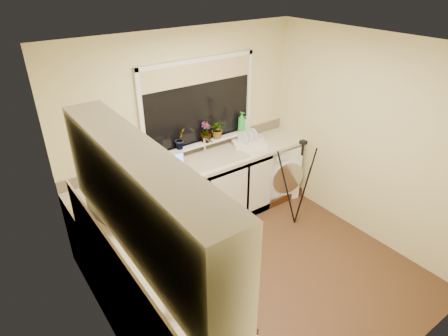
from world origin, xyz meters
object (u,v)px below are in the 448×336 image
(kettle, at_px, (131,218))
(soap_bottle_clear, at_px, (246,123))
(washing_machine, at_px, (274,168))
(soap_bottle_green, at_px, (242,122))
(steel_jar, at_px, (170,308))
(plant_d, at_px, (218,129))
(laptop, at_px, (175,169))
(dish_rack, at_px, (249,143))
(tripod, at_px, (299,184))
(plant_c, at_px, (206,132))
(plant_b, at_px, (180,139))
(cup_back, at_px, (257,140))
(cup_left, at_px, (188,305))
(microwave, at_px, (117,206))

(kettle, relative_size, soap_bottle_clear, 1.08)
(washing_machine, height_order, soap_bottle_green, soap_bottle_green)
(steel_jar, relative_size, plant_d, 0.47)
(washing_machine, distance_m, steel_jar, 3.27)
(laptop, relative_size, dish_rack, 0.73)
(tripod, bearing_deg, washing_machine, 65.58)
(plant_d, bearing_deg, plant_c, -175.32)
(kettle, height_order, plant_b, plant_b)
(tripod, xyz_separation_m, steel_jar, (-2.41, -1.07, 0.36))
(steel_jar, relative_size, cup_back, 0.98)
(plant_c, bearing_deg, soap_bottle_clear, -0.38)
(dish_rack, height_order, cup_left, cup_left)
(washing_machine, relative_size, plant_b, 3.20)
(steel_jar, relative_size, plant_c, 0.44)
(dish_rack, height_order, tripod, tripod)
(tripod, distance_m, plant_c, 1.35)
(dish_rack, distance_m, soap_bottle_clear, 0.28)
(soap_bottle_green, bearing_deg, dish_rack, -91.08)
(plant_c, bearing_deg, dish_rack, -15.56)
(soap_bottle_clear, xyz_separation_m, cup_left, (-2.16, -2.04, -0.20))
(cup_left, bearing_deg, microwave, 88.81)
(cup_back, bearing_deg, laptop, -176.34)
(plant_c, relative_size, soap_bottle_green, 0.98)
(cup_back, xyz_separation_m, cup_left, (-2.22, -1.87, 0.00))
(washing_machine, height_order, dish_rack, dish_rack)
(microwave, bearing_deg, plant_d, -80.62)
(plant_b, xyz_separation_m, plant_d, (0.56, 0.00, -0.00))
(tripod, relative_size, plant_d, 4.83)
(plant_c, xyz_separation_m, cup_left, (-1.51, -2.05, -0.23))
(soap_bottle_clear, height_order, cup_left, soap_bottle_clear)
(soap_bottle_green, relative_size, soap_bottle_clear, 1.38)
(microwave, distance_m, cup_left, 1.36)
(plant_d, distance_m, soap_bottle_clear, 0.46)
(kettle, distance_m, plant_d, 1.88)
(tripod, bearing_deg, soap_bottle_clear, 92.80)
(washing_machine, relative_size, plant_d, 3.30)
(steel_jar, bearing_deg, plant_b, 58.03)
(kettle, distance_m, soap_bottle_green, 2.22)
(dish_rack, xyz_separation_m, tripod, (0.20, -0.77, -0.33))
(microwave, xyz_separation_m, cup_back, (2.19, 0.52, -0.09))
(soap_bottle_clear, bearing_deg, plant_d, 177.51)
(microwave, height_order, soap_bottle_green, soap_bottle_green)
(tripod, bearing_deg, dish_rack, 99.66)
(laptop, xyz_separation_m, cup_back, (1.31, 0.08, -0.01))
(washing_machine, xyz_separation_m, cup_left, (-2.55, -1.86, 0.54))
(tripod, height_order, soap_bottle_green, soap_bottle_green)
(cup_left, bearing_deg, cup_back, 40.18)
(plant_d, distance_m, cup_back, 0.60)
(plant_c, height_order, cup_left, plant_c)
(dish_rack, bearing_deg, cup_back, 17.54)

